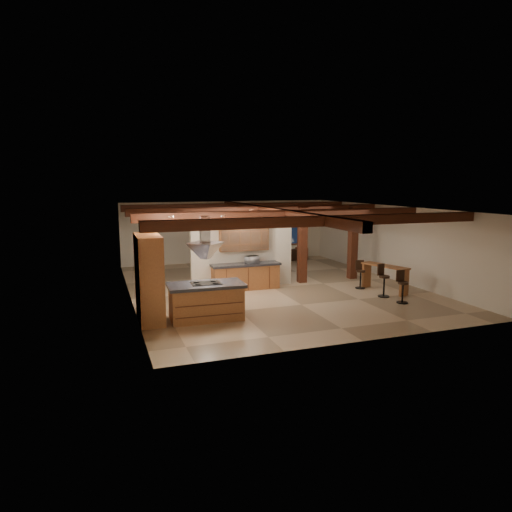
% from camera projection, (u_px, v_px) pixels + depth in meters
% --- Properties ---
extents(ground, '(12.00, 12.00, 0.00)m').
position_uv_depth(ground, '(273.00, 288.00, 16.62)').
color(ground, tan).
rests_on(ground, ground).
extents(room_walls, '(12.00, 12.00, 12.00)m').
position_uv_depth(room_walls, '(273.00, 239.00, 16.34)').
color(room_walls, silver).
rests_on(room_walls, ground).
extents(ceiling_beams, '(10.00, 12.00, 0.28)m').
position_uv_depth(ceiling_beams, '(273.00, 212.00, 16.18)').
color(ceiling_beams, '#371D0D').
rests_on(ceiling_beams, room_walls).
extents(timber_posts, '(2.50, 0.30, 2.90)m').
position_uv_depth(timber_posts, '(328.00, 236.00, 17.63)').
color(timber_posts, '#371D0D').
rests_on(timber_posts, ground).
extents(partition_wall, '(3.80, 0.18, 2.20)m').
position_uv_depth(partition_wall, '(242.00, 257.00, 16.59)').
color(partition_wall, silver).
rests_on(partition_wall, ground).
extents(pantry_cabinet, '(0.67, 1.60, 2.40)m').
position_uv_depth(pantry_cabinet, '(149.00, 278.00, 12.48)').
color(pantry_cabinet, '#9F6433').
rests_on(pantry_cabinet, ground).
extents(back_counter, '(2.50, 0.66, 0.94)m').
position_uv_depth(back_counter, '(246.00, 276.00, 16.32)').
color(back_counter, '#9F6433').
rests_on(back_counter, ground).
extents(upper_display_cabinet, '(1.80, 0.36, 0.95)m').
position_uv_depth(upper_display_cabinet, '(244.00, 237.00, 16.29)').
color(upper_display_cabinet, '#9F6433').
rests_on(upper_display_cabinet, partition_wall).
extents(range_hood, '(1.10, 1.10, 1.40)m').
position_uv_depth(range_hood, '(205.00, 257.00, 12.52)').
color(range_hood, silver).
rests_on(range_hood, room_walls).
extents(back_windows, '(2.70, 0.07, 1.70)m').
position_uv_depth(back_windows, '(282.00, 229.00, 22.82)').
color(back_windows, '#371D0D').
rests_on(back_windows, room_walls).
extents(framed_art, '(0.65, 0.05, 0.85)m').
position_uv_depth(framed_art, '(197.00, 227.00, 21.39)').
color(framed_art, '#371D0D').
rests_on(framed_art, room_walls).
extents(recessed_cans, '(3.16, 2.46, 0.03)m').
position_uv_depth(recessed_cans, '(218.00, 214.00, 13.53)').
color(recessed_cans, silver).
rests_on(recessed_cans, room_walls).
extents(kitchen_island, '(2.14, 1.19, 1.04)m').
position_uv_depth(kitchen_island, '(206.00, 301.00, 12.72)').
color(kitchen_island, '#9F6433').
rests_on(kitchen_island, ground).
extents(dining_table, '(2.02, 1.32, 0.66)m').
position_uv_depth(dining_table, '(255.00, 266.00, 19.10)').
color(dining_table, '#3A180E').
rests_on(dining_table, ground).
extents(sofa, '(2.09, 1.25, 0.57)m').
position_uv_depth(sofa, '(282.00, 255.00, 22.24)').
color(sofa, black).
rests_on(sofa, ground).
extents(microwave, '(0.52, 0.41, 0.25)m').
position_uv_depth(microwave, '(252.00, 260.00, 16.30)').
color(microwave, '#B5B5BA').
rests_on(microwave, back_counter).
extents(bar_counter, '(0.95, 1.85, 0.94)m').
position_uv_depth(bar_counter, '(385.00, 274.00, 15.96)').
color(bar_counter, '#9F6433').
rests_on(bar_counter, ground).
extents(side_table, '(0.50, 0.50, 0.59)m').
position_uv_depth(side_table, '(302.00, 253.00, 22.66)').
color(side_table, '#371D0D').
rests_on(side_table, ground).
extents(table_lamp, '(0.25, 0.25, 0.29)m').
position_uv_depth(table_lamp, '(302.00, 243.00, 22.58)').
color(table_lamp, black).
rests_on(table_lamp, side_table).
extents(bar_stool_a, '(0.36, 0.36, 1.04)m').
position_uv_depth(bar_stool_a, '(402.00, 287.00, 14.47)').
color(bar_stool_a, black).
rests_on(bar_stool_a, ground).
extents(bar_stool_b, '(0.40, 0.41, 1.09)m').
position_uv_depth(bar_stool_b, '(383.00, 280.00, 15.25)').
color(bar_stool_b, black).
rests_on(bar_stool_b, ground).
extents(bar_stool_c, '(0.37, 0.38, 1.01)m').
position_uv_depth(bar_stool_c, '(360.00, 274.00, 16.46)').
color(bar_stool_c, black).
rests_on(bar_stool_c, ground).
extents(dining_chairs, '(2.52, 2.52, 1.25)m').
position_uv_depth(dining_chairs, '(255.00, 259.00, 19.05)').
color(dining_chairs, '#371D0D').
rests_on(dining_chairs, ground).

